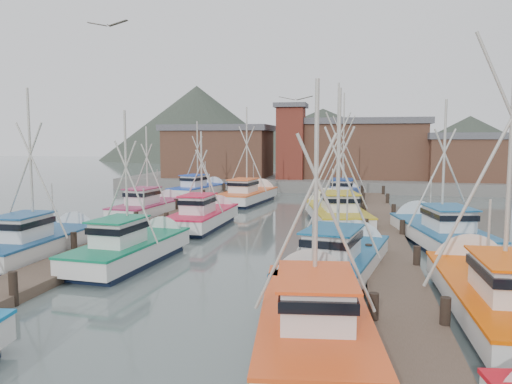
% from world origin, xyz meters
% --- Properties ---
extents(ground, '(260.00, 260.00, 0.00)m').
position_xyz_m(ground, '(0.00, 0.00, 0.00)').
color(ground, '#4A5956').
rests_on(ground, ground).
extents(dock_left, '(2.30, 46.00, 1.50)m').
position_xyz_m(dock_left, '(-7.00, 4.04, 0.21)').
color(dock_left, '#4F3D31').
rests_on(dock_left, ground).
extents(dock_right, '(2.30, 46.00, 1.50)m').
position_xyz_m(dock_right, '(7.00, 4.04, 0.21)').
color(dock_right, '#4F3D31').
rests_on(dock_right, ground).
extents(quay, '(44.00, 16.00, 1.20)m').
position_xyz_m(quay, '(0.00, 37.00, 0.60)').
color(quay, gray).
rests_on(quay, ground).
extents(shed_left, '(12.72, 8.48, 6.20)m').
position_xyz_m(shed_left, '(-11.00, 35.00, 4.34)').
color(shed_left, brown).
rests_on(shed_left, quay).
extents(shed_center, '(14.84, 9.54, 6.90)m').
position_xyz_m(shed_center, '(6.00, 37.00, 4.69)').
color(shed_center, brown).
rests_on(shed_center, quay).
extents(shed_right, '(8.48, 6.36, 5.20)m').
position_xyz_m(shed_right, '(17.00, 34.00, 3.84)').
color(shed_right, brown).
rests_on(shed_right, quay).
extents(lookout_tower, '(3.60, 3.60, 8.50)m').
position_xyz_m(lookout_tower, '(-2.00, 33.00, 5.55)').
color(lookout_tower, maroon).
rests_on(lookout_tower, quay).
extents(distant_hills, '(175.00, 140.00, 42.00)m').
position_xyz_m(distant_hills, '(-12.76, 122.59, 0.00)').
color(distant_hills, '#40493D').
rests_on(distant_hills, ground).
extents(boat_1, '(3.90, 9.45, 8.04)m').
position_xyz_m(boat_1, '(4.30, -9.70, 0.68)').
color(boat_1, black).
rests_on(boat_1, ground).
extents(boat_4, '(3.18, 8.39, 7.60)m').
position_xyz_m(boat_4, '(-4.58, -2.44, 0.68)').
color(boat_4, black).
rests_on(boat_4, ground).
extents(boat_5, '(4.48, 9.51, 8.48)m').
position_xyz_m(boat_5, '(4.87, -2.90, 0.68)').
color(boat_5, black).
rests_on(boat_5, ground).
extents(boat_6, '(3.58, 8.52, 8.75)m').
position_xyz_m(boat_6, '(-9.59, -2.14, 0.68)').
color(boat_6, black).
rests_on(boat_6, ground).
extents(boat_7, '(4.82, 9.89, 12.10)m').
position_xyz_m(boat_7, '(9.95, -6.58, 0.70)').
color(boat_7, black).
rests_on(boat_7, ground).
extents(boat_8, '(2.84, 8.52, 6.87)m').
position_xyz_m(boat_8, '(-4.24, 7.35, 0.67)').
color(boat_8, black).
rests_on(boat_8, ground).
extents(boat_9, '(5.17, 10.63, 10.33)m').
position_xyz_m(boat_9, '(3.99, 10.73, 0.69)').
color(boat_9, black).
rests_on(boat_9, ground).
extents(boat_10, '(3.26, 8.52, 7.28)m').
position_xyz_m(boat_10, '(-9.36, 10.67, 0.68)').
color(boat_10, black).
rests_on(boat_10, ground).
extents(boat_11, '(4.74, 9.97, 8.63)m').
position_xyz_m(boat_11, '(9.76, 4.70, 0.68)').
color(boat_11, black).
rests_on(boat_11, ground).
extents(boat_12, '(4.13, 9.76, 9.36)m').
position_xyz_m(boat_12, '(-4.05, 20.24, 0.68)').
color(boat_12, black).
rests_on(boat_12, ground).
extents(boat_13, '(4.15, 9.16, 10.51)m').
position_xyz_m(boat_13, '(4.25, 21.76, 0.69)').
color(boat_13, black).
rests_on(boat_13, ground).
extents(boat_14, '(4.13, 8.82, 8.14)m').
position_xyz_m(boat_14, '(-9.88, 24.12, 0.68)').
color(boat_14, black).
rests_on(boat_14, ground).
extents(gull_near, '(1.55, 0.62, 0.24)m').
position_xyz_m(gull_near, '(-3.26, -6.99, 9.70)').
color(gull_near, gray).
rests_on(gull_near, ground).
extents(gull_far, '(1.55, 0.63, 0.24)m').
position_xyz_m(gull_far, '(2.66, -0.92, 7.51)').
color(gull_far, gray).
rests_on(gull_far, ground).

